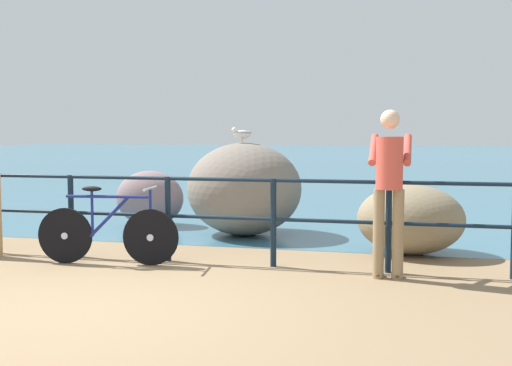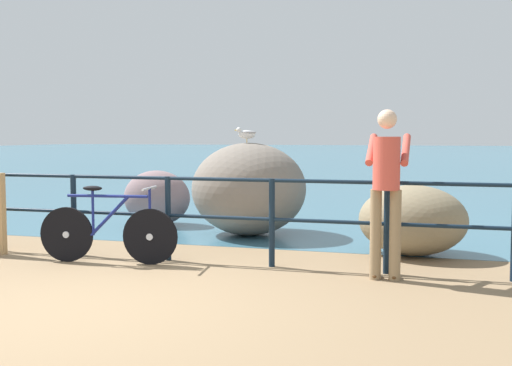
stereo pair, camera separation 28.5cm
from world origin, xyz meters
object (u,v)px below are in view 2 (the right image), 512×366
breakwater_boulder_left (157,198)px  bicycle (108,231)px  person_at_railing (386,185)px  breakwater_boulder_main (249,189)px  breakwater_boulder_right (413,220)px  seagull (247,134)px

breakwater_boulder_left → bicycle: bearing=-75.2°
person_at_railing → breakwater_boulder_main: size_ratio=1.02×
bicycle → person_at_railing: size_ratio=0.95×
person_at_railing → breakwater_boulder_main: 3.28m
breakwater_boulder_left → breakwater_boulder_main: bearing=-17.0°
breakwater_boulder_right → seagull: bearing=159.8°
breakwater_boulder_right → breakwater_boulder_main: bearing=158.8°
seagull → breakwater_boulder_right: bearing=142.4°
breakwater_boulder_left → breakwater_boulder_right: size_ratio=0.86×
bicycle → seagull: 2.86m
breakwater_boulder_main → breakwater_boulder_left: breakwater_boulder_main is taller
bicycle → person_at_railing: bearing=-6.0°
bicycle → breakwater_boulder_left: (-0.79, 3.01, 0.07)m
person_at_railing → breakwater_boulder_right: bearing=-8.6°
bicycle → breakwater_boulder_left: breakwater_boulder_left is taller
person_at_railing → seagull: size_ratio=5.22×
breakwater_boulder_left → seagull: bearing=-18.3°
breakwater_boulder_main → seagull: 0.84m
bicycle → breakwater_boulder_right: bicycle is taller
person_at_railing → seagull: person_at_railing is taller
breakwater_boulder_right → person_at_railing: bearing=-99.1°
bicycle → breakwater_boulder_main: (1.00, 2.46, 0.31)m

